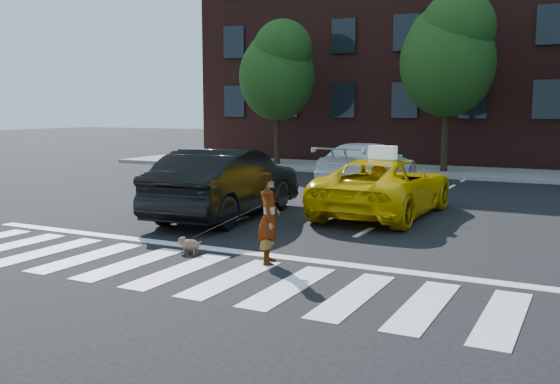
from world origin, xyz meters
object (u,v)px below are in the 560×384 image
Objects in this scene: tree_left at (278,67)px; taxi at (384,187)px; tree_mid at (449,51)px; dog at (189,244)px; black_sedan at (227,183)px; woman at (269,218)px; white_suv at (368,164)px.

tree_left is 13.70m from taxi.
tree_mid reaches higher than taxi.
tree_left reaches higher than dog.
woman is at bearing 126.26° from black_sedan.
tree_mid is 16.42m from woman.
white_suv is 3.25× the size of woman.
black_sedan is 9.89× the size of dog.
white_suv is (-1.58, -4.70, -4.12)m from tree_mid.
black_sedan is at bearing 32.81° from taxi.
woman reaches higher than taxi.
white_suv is 9.86× the size of dog.
tree_left is at bearing 4.39° from woman.
woman is at bearing 0.34° from dog.
tree_mid reaches higher than tree_left.
woman is at bearing 105.16° from white_suv.
black_sedan is at bearing 111.92° from dog.
woman is (3.07, -3.58, -0.06)m from black_sedan.
dog is (6.38, -15.90, -4.27)m from tree_left.
tree_left reaches higher than woman.
woman is at bearing -88.07° from tree_mid.
taxi is 1.00× the size of white_suv.
taxi is at bearing -152.56° from black_sedan.
woman is (-0.23, -5.63, 0.08)m from taxi.
tree_left is at bearing -33.96° from white_suv.
dog is at bearing 72.49° from taxi.
woman reaches higher than white_suv.
dog is (-1.89, -5.63, -0.53)m from taxi.
tree_mid is 6.44m from white_suv.
black_sedan reaches higher than dog.
dog is at bearing 67.57° from woman.
tree_left is 12.64× the size of dog.
white_suv reaches higher than taxi.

